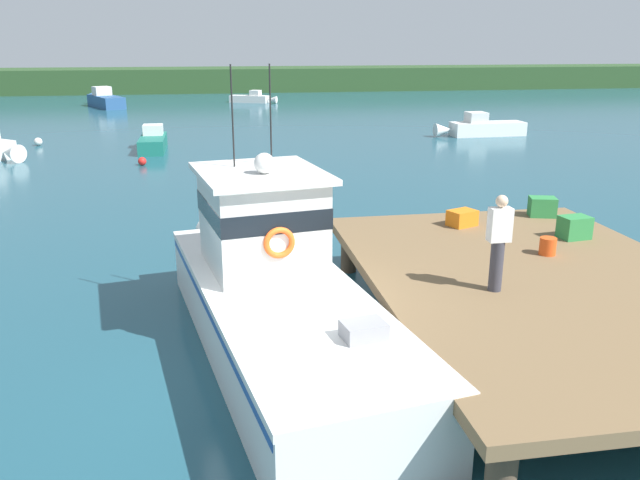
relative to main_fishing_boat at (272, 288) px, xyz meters
The scene contains 15 objects.
ground_plane 1.27m from the main_fishing_boat, 97.65° to the right, with size 200.00×200.00×0.00m, color #1E4C5B.
dock 4.76m from the main_fishing_boat, ahead, with size 6.00×9.00×1.20m.
main_fishing_boat is the anchor object (origin of this frame).
crate_stack_near_edge 7.40m from the main_fishing_boat, 24.61° to the left, with size 0.60×0.44×0.46m, color #2D8442.
crate_single_by_cleat 5.26m from the main_fishing_boat, 30.00° to the left, with size 0.60×0.44×0.35m, color orange.
crate_single_far 6.65m from the main_fishing_boat, 11.40° to the left, with size 0.60×0.44×0.47m, color #2D8442.
bait_bucket 5.44m from the main_fishing_boat, ahead, with size 0.32×0.32×0.34m, color #E04C19.
deckhand_by_the_boat 3.94m from the main_fishing_boat, 18.23° to the right, with size 0.36×0.22×1.63m.
moored_boat_far_right 22.62m from the main_fishing_boat, 99.62° to the left, with size 1.22×4.67×1.19m.
moored_boat_off_the_point 27.99m from the main_fishing_boat, 59.35° to the left, with size 5.26×1.43×1.33m.
moored_boat_near_channel 46.76m from the main_fishing_boat, 86.57° to the left, with size 4.17×2.56×1.07m.
moored_boat_far_left 45.91m from the main_fishing_boat, 101.80° to the left, with size 3.82×6.23×1.60m.
mooring_buoy_outer 18.39m from the main_fishing_boat, 102.39° to the left, with size 0.36×0.36×0.36m, color red.
mooring_buoy_channel_marker 26.36m from the main_fishing_boat, 111.72° to the left, with size 0.41×0.41×0.41m, color silver.
far_shoreline 61.24m from the main_fishing_boat, 90.10° to the left, with size 120.00×8.00×2.40m, color #284723.
Camera 1 is at (-0.83, -9.78, 5.19)m, focal length 35.98 mm.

